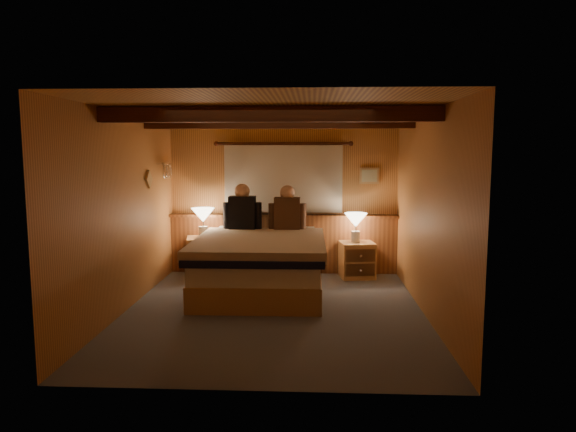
# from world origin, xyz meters

# --- Properties ---
(floor) EXTENTS (4.20, 4.20, 0.00)m
(floor) POSITION_xyz_m (0.00, 0.00, 0.00)
(floor) COLOR #565B66
(floor) RESTS_ON ground
(ceiling) EXTENTS (4.20, 4.20, 0.00)m
(ceiling) POSITION_xyz_m (0.00, 0.00, 2.40)
(ceiling) COLOR #E2B055
(ceiling) RESTS_ON wall_back
(wall_back) EXTENTS (3.60, 0.00, 3.60)m
(wall_back) POSITION_xyz_m (0.00, 2.10, 1.20)
(wall_back) COLOR #D2904B
(wall_back) RESTS_ON floor
(wall_left) EXTENTS (0.00, 4.20, 4.20)m
(wall_left) POSITION_xyz_m (-1.80, 0.00, 1.20)
(wall_left) COLOR #D2904B
(wall_left) RESTS_ON floor
(wall_right) EXTENTS (0.00, 4.20, 4.20)m
(wall_right) POSITION_xyz_m (1.80, 0.00, 1.20)
(wall_right) COLOR #D2904B
(wall_right) RESTS_ON floor
(wall_front) EXTENTS (3.60, 0.00, 3.60)m
(wall_front) POSITION_xyz_m (0.00, -2.10, 1.20)
(wall_front) COLOR #D2904B
(wall_front) RESTS_ON floor
(wainscot) EXTENTS (3.60, 0.23, 0.94)m
(wainscot) POSITION_xyz_m (0.00, 2.04, 0.49)
(wainscot) COLOR brown
(wainscot) RESTS_ON wall_back
(curtain_window) EXTENTS (2.18, 0.09, 1.11)m
(curtain_window) POSITION_xyz_m (0.00, 2.03, 1.52)
(curtain_window) COLOR #4B2412
(curtain_window) RESTS_ON wall_back
(ceiling_beams) EXTENTS (3.60, 1.65, 0.16)m
(ceiling_beams) POSITION_xyz_m (0.00, 0.15, 2.31)
(ceiling_beams) COLOR #4B2412
(ceiling_beams) RESTS_ON ceiling
(coat_rail) EXTENTS (0.05, 0.55, 0.24)m
(coat_rail) POSITION_xyz_m (-1.72, 1.58, 1.67)
(coat_rail) COLOR white
(coat_rail) RESTS_ON wall_left
(framed_print) EXTENTS (0.30, 0.04, 0.25)m
(framed_print) POSITION_xyz_m (1.35, 2.08, 1.55)
(framed_print) COLOR tan
(framed_print) RESTS_ON wall_back
(bed) EXTENTS (1.75, 2.25, 0.76)m
(bed) POSITION_xyz_m (-0.25, 0.87, 0.40)
(bed) COLOR tan
(bed) RESTS_ON floor
(nightstand_left) EXTENTS (0.65, 0.60, 0.61)m
(nightstand_left) POSITION_xyz_m (-1.19, 1.72, 0.30)
(nightstand_left) COLOR tan
(nightstand_left) RESTS_ON floor
(nightstand_right) EXTENTS (0.56, 0.52, 0.55)m
(nightstand_right) POSITION_xyz_m (1.15, 1.75, 0.27)
(nightstand_right) COLOR tan
(nightstand_right) RESTS_ON floor
(lamp_left) EXTENTS (0.35, 0.35, 0.46)m
(lamp_left) POSITION_xyz_m (-1.21, 1.69, 0.93)
(lamp_left) COLOR silver
(lamp_left) RESTS_ON nightstand_left
(lamp_right) EXTENTS (0.34, 0.34, 0.45)m
(lamp_right) POSITION_xyz_m (1.12, 1.75, 0.86)
(lamp_right) COLOR silver
(lamp_right) RESTS_ON nightstand_right
(person_left) EXTENTS (0.59, 0.23, 0.72)m
(person_left) POSITION_xyz_m (-0.60, 1.65, 1.04)
(person_left) COLOR black
(person_left) RESTS_ON bed
(person_right) EXTENTS (0.57, 0.23, 0.69)m
(person_right) POSITION_xyz_m (0.08, 1.66, 1.03)
(person_right) COLOR #472C1C
(person_right) RESTS_ON bed
(duffel_bag) EXTENTS (0.46, 0.29, 0.32)m
(duffel_bag) POSITION_xyz_m (-0.95, 0.88, 0.14)
(duffel_bag) COLOR black
(duffel_bag) RESTS_ON floor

